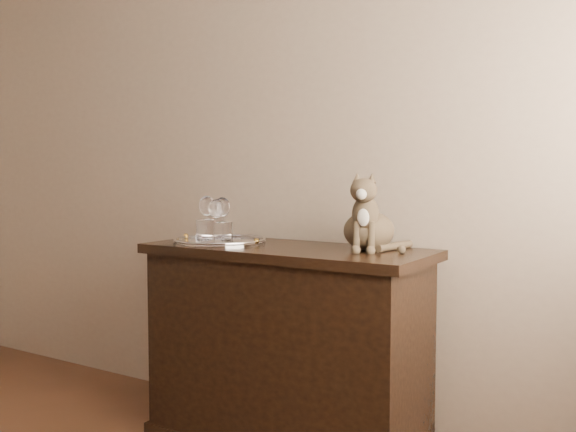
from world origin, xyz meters
name	(u,v)px	position (x,y,z in m)	size (l,w,h in m)	color
wall_back	(218,133)	(0.00, 2.25, 1.35)	(4.00, 0.10, 2.70)	tan
sideboard	(286,348)	(0.60, 1.94, 0.42)	(1.20, 0.50, 0.85)	black
tray	(220,242)	(0.27, 1.91, 0.85)	(0.40, 0.40, 0.01)	silver
wine_glass_a	(207,217)	(0.16, 1.96, 0.95)	(0.07, 0.07, 0.19)	white
wine_glass_b	(222,218)	(0.22, 1.99, 0.95)	(0.07, 0.07, 0.19)	white
wine_glass_d	(216,219)	(0.24, 1.94, 0.95)	(0.07, 0.07, 0.18)	silver
tumbler_a	(223,233)	(0.35, 1.85, 0.90)	(0.08, 0.08, 0.09)	white
tumbler_b	(206,231)	(0.26, 1.83, 0.91)	(0.09, 0.09, 0.10)	silver
cat	(369,211)	(0.93, 2.02, 1.00)	(0.31, 0.28, 0.31)	brown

